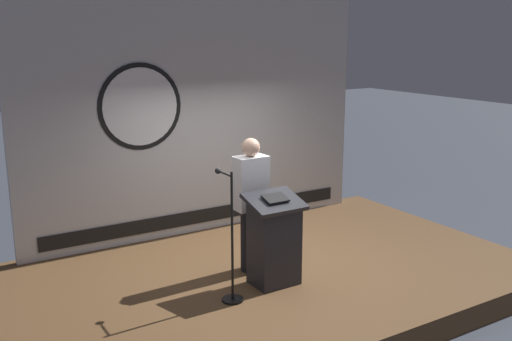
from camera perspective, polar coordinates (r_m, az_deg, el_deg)
The scene contains 6 objects.
ground_plane at distance 7.54m, azimuth 1.35°, elevation -11.70°, with size 40.00×40.00×0.00m, color #383D47.
stage_platform at distance 7.47m, azimuth 1.36°, elevation -10.66°, with size 6.40×4.00×0.30m, color brown.
banner_display at distance 8.51m, azimuth -5.53°, elevation 5.20°, with size 5.31×0.12×3.41m.
podium at distance 6.85m, azimuth 1.77°, elevation -6.84°, with size 0.64×0.49×1.09m.
speaker_person at distance 7.12m, azimuth -0.49°, elevation -3.30°, with size 0.40×0.26×1.67m.
microphone_stand at distance 6.46m, azimuth -2.49°, elevation -8.34°, with size 0.24×0.46×1.46m.
Camera 1 is at (-3.74, -5.71, 3.19)m, focal length 41.17 mm.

